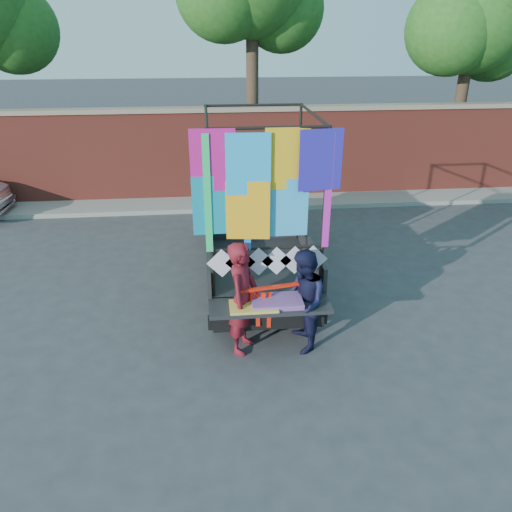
{
  "coord_description": "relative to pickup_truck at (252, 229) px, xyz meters",
  "views": [
    {
      "loc": [
        -0.42,
        -7.18,
        4.63
      ],
      "look_at": [
        0.29,
        0.02,
        1.29
      ],
      "focal_mm": 35.0,
      "sensor_mm": 36.0,
      "label": 1
    }
  ],
  "objects": [
    {
      "name": "streamer_bundle",
      "position": [
        -0.05,
        -2.92,
        0.02
      ],
      "size": [
        1.01,
        0.22,
        0.7
      ],
      "color": "red",
      "rests_on": "ground"
    },
    {
      "name": "tree_right",
      "position": [
        7.1,
        5.88,
        3.89
      ],
      "size": [
        4.2,
        3.3,
        6.62
      ],
      "color": "#38281C",
      "rests_on": "ground"
    },
    {
      "name": "curb",
      "position": [
        -0.43,
        4.06,
        -0.8
      ],
      "size": [
        30.0,
        1.2,
        0.12
      ],
      "primitive_type": "cube",
      "color": "gray",
      "rests_on": "ground"
    },
    {
      "name": "ground",
      "position": [
        -0.43,
        -2.24,
        -0.86
      ],
      "size": [
        90.0,
        90.0,
        0.0
      ],
      "primitive_type": "plane",
      "color": "#38383A",
      "rests_on": "ground"
    },
    {
      "name": "brick_wall",
      "position": [
        -0.43,
        4.76,
        0.47
      ],
      "size": [
        30.0,
        0.45,
        2.61
      ],
      "color": "#9A392C",
      "rests_on": "ground"
    },
    {
      "name": "man",
      "position": [
        0.52,
        -2.94,
        -0.03
      ],
      "size": [
        0.63,
        0.8,
        1.64
      ],
      "primitive_type": "imported",
      "rotation": [
        0.0,
        0.0,
        -1.57
      ],
      "color": "#161737",
      "rests_on": "ground"
    },
    {
      "name": "pickup_truck",
      "position": [
        0.0,
        0.0,
        0.0
      ],
      "size": [
        2.15,
        5.41,
        3.4
      ],
      "color": "black",
      "rests_on": "ground"
    },
    {
      "name": "woman",
      "position": [
        -0.4,
        -2.88,
        0.05
      ],
      "size": [
        0.65,
        0.78,
        1.81
      ],
      "primitive_type": "imported",
      "rotation": [
        0.0,
        0.0,
        1.17
      ],
      "color": "maroon",
      "rests_on": "ground"
    }
  ]
}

